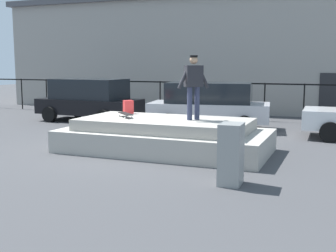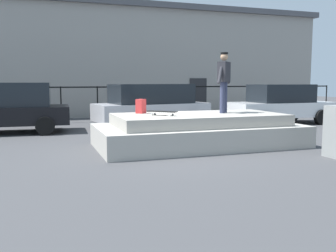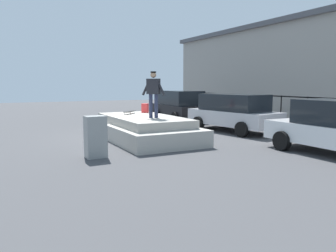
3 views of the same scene
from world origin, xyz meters
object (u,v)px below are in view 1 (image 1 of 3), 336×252
Objects in this scene: skateboarder at (194,82)px; backpack at (128,107)px; car_black_hatchback_near at (89,99)px; skateboard at (126,114)px; utility_box at (231,154)px; car_silver_hatchback_mid at (209,104)px.

skateboarder reaches higher than backpack.
car_black_hatchback_near is (-3.86, 3.95, -0.18)m from backpack.
skateboard is 4.42m from utility_box.
backpack reaches higher than utility_box.
car_silver_hatchback_mid is (1.42, 3.79, -0.20)m from backpack.
utility_box is (1.71, -2.68, -1.30)m from skateboarder.
skateboard is 0.16× the size of car_silver_hatchback_mid.
skateboarder reaches higher than skateboard.
car_black_hatchback_near is at bearing 178.23° from car_silver_hatchback_mid.
skateboarder is 4.63m from car_silver_hatchback_mid.
skateboard is 6.40m from car_black_hatchback_near.
skateboarder reaches higher than utility_box.
car_silver_hatchback_mid reaches higher than skateboard.
car_black_hatchback_near reaches higher than skateboard.
car_black_hatchback_near is 3.50× the size of utility_box.
utility_box is at bearing -57.49° from skateboarder.
backpack is at bearing -110.59° from car_silver_hatchback_mid.
skateboarder is 7.75m from car_black_hatchback_near.
car_black_hatchback_near is 5.29m from car_silver_hatchback_mid.
car_black_hatchback_near is at bearing 131.19° from skateboard.
skateboard is 0.59× the size of utility_box.
car_silver_hatchback_mid is (5.29, -0.16, -0.03)m from car_black_hatchback_near.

